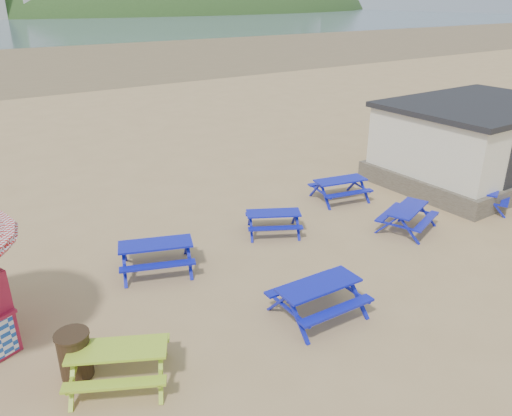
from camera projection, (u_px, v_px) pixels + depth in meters
ground at (281, 258)px, 14.33m from camera, size 400.00×400.00×0.00m
picnic_table_blue_a at (157, 257)px, 13.56m from camera, size 2.39×2.17×0.82m
picnic_table_blue_b at (273, 222)px, 15.74m from camera, size 2.13×2.00×0.70m
picnic_table_blue_c at (340, 190)px, 18.29m from camera, size 2.16×1.88×0.79m
picnic_table_blue_d at (318, 299)px, 11.65m from camera, size 2.07×1.70×0.84m
picnic_table_blue_e at (407, 219)px, 15.94m from camera, size 2.21×2.00×0.76m
picnic_table_blue_f at (487, 196)px, 17.71m from camera, size 2.25×2.09×0.75m
picnic_table_yellow at (119, 364)px, 9.63m from camera, size 2.36×2.21×0.78m
litter_bin at (75, 354)px, 9.73m from camera, size 0.68×0.68×0.99m
amenity_block at (476, 142)px, 19.94m from camera, size 7.40×5.40×3.15m
headland_town at (141, 33)px, 239.17m from camera, size 264.00×144.00×108.00m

